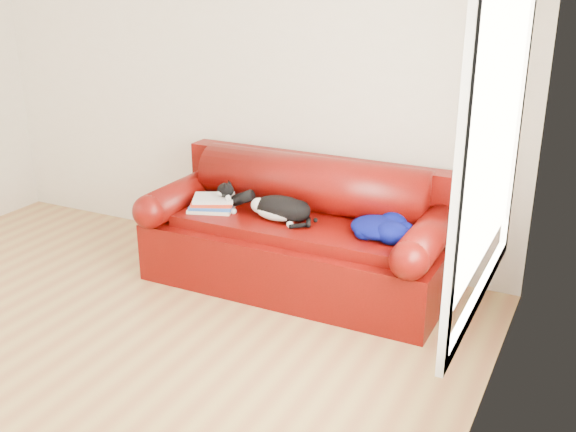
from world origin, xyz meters
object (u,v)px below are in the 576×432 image
at_px(sofa_base, 297,253).
at_px(blanket, 381,227).
at_px(book_stack, 213,203).
at_px(cat, 280,209).

distance_m(sofa_base, blanket, 0.70).
xyz_separation_m(sofa_base, book_stack, (-0.62, -0.11, 0.31)).
xyz_separation_m(cat, blanket, (0.72, 0.04, -0.02)).
xyz_separation_m(sofa_base, cat, (-0.09, -0.08, 0.34)).
bearing_deg(cat, sofa_base, 43.25).
distance_m(sofa_base, book_stack, 0.70).
bearing_deg(cat, book_stack, -176.50).
relative_size(cat, blanket, 1.24).
relative_size(sofa_base, book_stack, 5.70).
distance_m(cat, blanket, 0.72).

